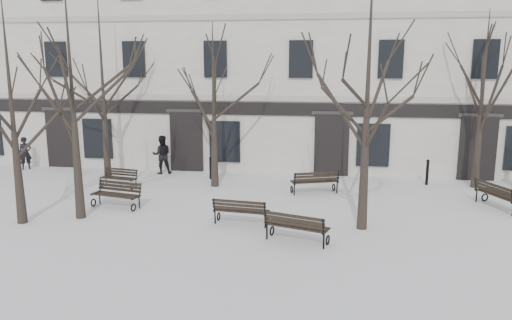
% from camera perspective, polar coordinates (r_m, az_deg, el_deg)
% --- Properties ---
extents(ground, '(100.00, 100.00, 0.00)m').
position_cam_1_polar(ground, '(16.59, -3.72, -7.52)').
color(ground, silver).
rests_on(ground, ground).
extents(building, '(40.40, 10.20, 11.40)m').
position_cam_1_polar(building, '(28.50, 1.65, 11.66)').
color(building, silver).
rests_on(building, ground).
extents(tree_0, '(5.10, 5.10, 7.28)m').
position_cam_1_polar(tree_0, '(17.83, -26.34, 7.59)').
color(tree_0, black).
rests_on(tree_0, ground).
extents(tree_1, '(5.59, 5.59, 7.99)m').
position_cam_1_polar(tree_1, '(17.62, -20.44, 9.46)').
color(tree_1, black).
rests_on(tree_1, ground).
extents(tree_2, '(6.02, 6.02, 8.60)m').
position_cam_1_polar(tree_2, '(15.79, 12.79, 11.14)').
color(tree_2, black).
rests_on(tree_2, ground).
extents(tree_4, '(5.97, 5.97, 8.53)m').
position_cam_1_polar(tree_4, '(23.71, -17.27, 10.79)').
color(tree_4, black).
rests_on(tree_4, ground).
extents(tree_5, '(4.83, 4.83, 6.90)m').
position_cam_1_polar(tree_5, '(21.05, -4.90, 8.45)').
color(tree_5, black).
rests_on(tree_5, ground).
extents(tree_6, '(5.18, 5.18, 7.40)m').
position_cam_1_polar(tree_6, '(22.79, 24.61, 8.50)').
color(tree_6, black).
rests_on(tree_6, ground).
extents(bench_0, '(1.95, 1.06, 0.94)m').
position_cam_1_polar(bench_0, '(19.18, -15.63, -3.73)').
color(bench_0, black).
rests_on(bench_0, ground).
extents(bench_1, '(1.87, 0.87, 0.91)m').
position_cam_1_polar(bench_1, '(16.52, -1.76, -5.77)').
color(bench_1, black).
rests_on(bench_1, ground).
extents(bench_2, '(2.01, 1.24, 0.96)m').
position_cam_1_polar(bench_2, '(14.97, 4.62, -7.53)').
color(bench_2, black).
rests_on(bench_2, ground).
extents(bench_3, '(1.65, 0.86, 0.80)m').
position_cam_1_polar(bench_3, '(22.14, -15.36, -1.91)').
color(bench_3, black).
rests_on(bench_3, ground).
extents(bench_4, '(2.02, 1.29, 0.97)m').
position_cam_1_polar(bench_4, '(20.46, 6.77, -2.40)').
color(bench_4, black).
rests_on(bench_4, ground).
extents(bench_5, '(1.42, 2.04, 0.98)m').
position_cam_1_polar(bench_5, '(20.30, 25.87, -3.56)').
color(bench_5, black).
rests_on(bench_5, ground).
extents(bollard_a, '(0.13, 0.13, 1.03)m').
position_cam_1_polar(bollard_a, '(22.87, -5.22, -0.84)').
color(bollard_a, black).
rests_on(bollard_a, ground).
extents(bollard_b, '(0.15, 0.15, 1.13)m').
position_cam_1_polar(bollard_b, '(22.96, 18.99, -1.22)').
color(bollard_b, black).
rests_on(bollard_b, ground).
extents(pedestrian_a, '(0.71, 0.66, 1.63)m').
position_cam_1_polar(pedestrian_a, '(27.44, -24.72, -0.97)').
color(pedestrian_a, black).
rests_on(pedestrian_a, ground).
extents(pedestrian_b, '(1.09, 0.97, 1.85)m').
position_cam_1_polar(pedestrian_b, '(24.42, -10.64, -1.52)').
color(pedestrian_b, black).
rests_on(pedestrian_b, ground).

